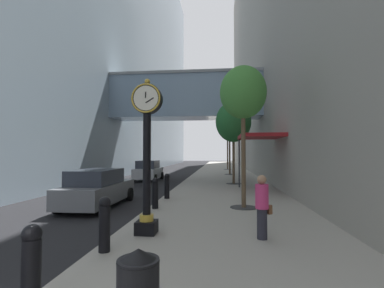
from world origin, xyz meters
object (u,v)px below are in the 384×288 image
object	(u,v)px
bollard_fourth	(155,192)
street_tree_mid_near	(233,122)
street_tree_far	(227,131)
bollard_second	(105,223)
car_silver_mid	(148,171)
bollard_nearest	(31,267)
car_grey_near	(98,188)
street_tree_mid_far	(230,128)
pedestrian_walking	(262,205)
street_clock	(147,148)
street_tree_near	(243,94)
bollard_fifth	(167,185)

from	to	relation	value
bollard_fourth	street_tree_mid_near	world-z (taller)	street_tree_mid_near
bollard_fourth	street_tree_far	bearing A→B (deg)	82.49
bollard_second	car_silver_mid	bearing A→B (deg)	101.72
bollard_nearest	bollard_fourth	xyz separation A→B (m)	(0.00, 7.31, 0.00)
car_grey_near	street_tree_far	bearing A→B (deg)	76.36
street_tree_mid_near	car_silver_mid	bearing A→B (deg)	156.05
street_tree_mid_far	car_grey_near	size ratio (longest dim) A/B	1.30
bollard_nearest	car_silver_mid	xyz separation A→B (m)	(-3.60, 19.79, 0.04)
car_grey_near	street_tree_mid_near	bearing A→B (deg)	53.37
pedestrian_walking	car_grey_near	world-z (taller)	pedestrian_walking
street_tree_far	pedestrian_walking	xyz separation A→B (m)	(0.14, -30.42, -4.37)
street_clock	bollard_nearest	size ratio (longest dim) A/B	3.50
street_tree_mid_near	bollard_second	bearing A→B (deg)	-104.02
street_tree_mid_far	car_grey_near	distance (m)	18.87
bollard_second	street_tree_mid_near	size ratio (longest dim) A/B	0.21
car_silver_mid	bollard_nearest	bearing A→B (deg)	-79.69
street_clock	bollard_fourth	xyz separation A→B (m)	(-0.57, 3.42, -1.71)
street_tree_mid_near	car_silver_mid	xyz separation A→B (m)	(-7.14, 3.17, -3.78)
bollard_second	bollard_fourth	size ratio (longest dim) A/B	1.00
bollard_nearest	street_tree_far	bearing A→B (deg)	84.08
bollard_second	street_tree_far	world-z (taller)	street_tree_far
bollard_fourth	car_grey_near	distance (m)	2.90
bollard_nearest	pedestrian_walking	bearing A→B (deg)	45.45
street_tree_mid_far	car_silver_mid	world-z (taller)	street_tree_mid_far
street_tree_far	bollard_fourth	bearing A→B (deg)	-97.51
bollard_nearest	street_tree_mid_far	distance (m)	25.98
bollard_fourth	street_tree_near	world-z (taller)	street_tree_near
bollard_fifth	bollard_nearest	bearing A→B (deg)	-90.00
street_clock	bollard_nearest	bearing A→B (deg)	-98.41
street_tree_near	street_tree_mid_near	size ratio (longest dim) A/B	0.97
street_tree_mid_far	pedestrian_walking	world-z (taller)	street_tree_mid_far
bollard_fourth	car_silver_mid	distance (m)	12.99
bollard_nearest	street_tree_far	world-z (taller)	street_tree_far
bollard_nearest	street_tree_mid_near	size ratio (longest dim) A/B	0.21
street_tree_mid_far	pedestrian_walking	distance (m)	22.02
bollard_fifth	street_tree_mid_near	world-z (taller)	street_tree_mid_near
pedestrian_walking	street_tree_near	bearing A→B (deg)	91.97
street_tree_near	car_grey_near	size ratio (longest dim) A/B	1.24
street_tree_mid_far	bollard_nearest	bearing A→B (deg)	-97.94
bollard_nearest	street_tree_mid_far	world-z (taller)	street_tree_mid_far
bollard_second	car_grey_near	world-z (taller)	car_grey_near
bollard_second	street_tree_mid_near	world-z (taller)	street_tree_mid_near
pedestrian_walking	street_tree_mid_near	bearing A→B (deg)	90.63
street_tree_mid_far	bollard_fourth	bearing A→B (deg)	-101.08
bollard_nearest	street_tree_far	size ratio (longest dim) A/B	0.19
bollard_fourth	street_tree_mid_near	bearing A→B (deg)	69.18
pedestrian_walking	car_silver_mid	world-z (taller)	pedestrian_walking
street_clock	car_grey_near	distance (m)	5.66
car_grey_near	bollard_fourth	bearing A→B (deg)	-16.24
bollard_fifth	street_tree_mid_near	size ratio (longest dim) A/B	0.21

